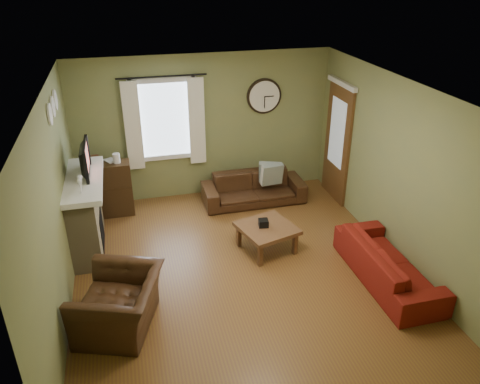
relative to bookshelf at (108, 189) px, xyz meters
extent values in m
cube|color=brown|center=(1.78, -2.16, -0.48)|extent=(4.60, 5.20, 0.00)
cube|color=white|center=(1.78, -2.16, 2.12)|extent=(4.60, 5.20, 0.00)
cube|color=olive|center=(-0.52, -2.16, 0.82)|extent=(0.00, 5.20, 2.60)
cube|color=olive|center=(4.08, -2.16, 0.82)|extent=(0.00, 5.20, 2.60)
cube|color=olive|center=(1.78, 0.44, 0.82)|extent=(4.60, 0.00, 2.60)
cube|color=olive|center=(1.78, -4.76, 0.82)|extent=(4.60, 0.00, 2.60)
cube|color=tan|center=(-0.32, -1.01, 0.07)|extent=(0.40, 1.40, 1.10)
cube|color=black|center=(-0.13, -1.01, -0.18)|extent=(0.04, 0.60, 0.55)
cube|color=white|center=(-0.29, -1.01, 0.66)|extent=(0.58, 1.60, 0.08)
imported|color=black|center=(-0.27, -0.86, 0.88)|extent=(0.08, 0.60, 0.35)
cube|color=#994C3F|center=(-0.19, -0.86, 0.93)|extent=(0.02, 0.62, 0.36)
cylinder|color=white|center=(-0.50, -1.36, 1.77)|extent=(0.28, 0.28, 0.03)
cylinder|color=white|center=(-0.50, -1.01, 1.77)|extent=(0.28, 0.28, 0.03)
cylinder|color=white|center=(-0.50, -0.66, 1.77)|extent=(0.28, 0.28, 0.03)
cylinder|color=black|center=(1.08, 0.32, 1.79)|extent=(0.03, 0.03, 1.50)
cube|color=white|center=(0.53, 0.32, 0.97)|extent=(0.28, 0.04, 1.55)
cube|color=white|center=(1.63, 0.32, 0.97)|extent=(0.28, 0.04, 1.55)
cube|color=brown|center=(4.05, -0.31, 0.57)|extent=(0.05, 0.90, 2.10)
imported|color=brown|center=(0.02, 0.06, 0.48)|extent=(0.25, 0.27, 0.02)
imported|color=#351F11|center=(2.54, -0.17, -0.21)|extent=(1.84, 0.72, 0.54)
cube|color=gray|center=(2.84, -0.15, 0.07)|extent=(0.40, 0.24, 0.38)
cube|color=gray|center=(2.85, -0.25, 0.07)|extent=(0.40, 0.15, 0.39)
imported|color=maroon|center=(3.69, -2.88, -0.20)|extent=(0.74, 1.89, 0.55)
imported|color=#351F11|center=(0.10, -2.90, -0.14)|extent=(1.21, 1.29, 0.68)
cube|color=black|center=(2.25, -1.73, -0.08)|extent=(0.16, 0.16, 0.11)
camera|label=1|loc=(0.41, -7.50, 3.54)|focal=35.00mm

